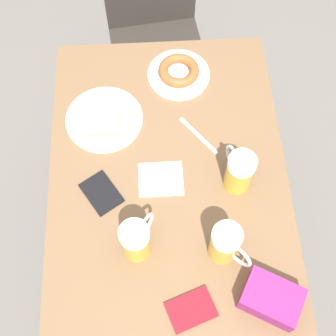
{
  "coord_description": "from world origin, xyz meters",
  "views": [
    {
      "loc": [
        -0.04,
        -0.64,
        2.07
      ],
      "look_at": [
        0.0,
        0.0,
        0.79
      ],
      "focal_mm": 50.0,
      "sensor_mm": 36.0,
      "label": 1
    }
  ],
  "objects_px": {
    "plate_with_donut": "(179,72)",
    "beer_mug_left": "(136,240)",
    "passport_far_edge": "(191,309)",
    "chair": "(154,19)",
    "blue_pouch": "(271,299)",
    "plate_with_cake": "(104,117)",
    "passport_near_edge": "(101,193)",
    "beer_mug_right": "(226,244)",
    "beer_mug_center": "(239,171)",
    "fork": "(198,136)",
    "napkin_folded": "(161,179)"
  },
  "relations": [
    {
      "from": "beer_mug_right",
      "to": "blue_pouch",
      "type": "bearing_deg",
      "value": -52.6
    },
    {
      "from": "plate_with_cake",
      "to": "beer_mug_right",
      "type": "relative_size",
      "value": 1.72
    },
    {
      "from": "plate_with_donut",
      "to": "beer_mug_right",
      "type": "relative_size",
      "value": 1.46
    },
    {
      "from": "chair",
      "to": "passport_far_edge",
      "type": "bearing_deg",
      "value": -94.76
    },
    {
      "from": "chair",
      "to": "passport_near_edge",
      "type": "xyz_separation_m",
      "value": [
        -0.19,
        -0.92,
        0.23
      ]
    },
    {
      "from": "passport_far_edge",
      "to": "napkin_folded",
      "type": "bearing_deg",
      "value": 99.01
    },
    {
      "from": "plate_with_donut",
      "to": "chair",
      "type": "bearing_deg",
      "value": 98.23
    },
    {
      "from": "fork",
      "to": "beer_mug_center",
      "type": "bearing_deg",
      "value": -59.25
    },
    {
      "from": "chair",
      "to": "fork",
      "type": "relative_size",
      "value": 6.29
    },
    {
      "from": "beer_mug_left",
      "to": "passport_near_edge",
      "type": "relative_size",
      "value": 0.96
    },
    {
      "from": "plate_with_cake",
      "to": "napkin_folded",
      "type": "distance_m",
      "value": 0.29
    },
    {
      "from": "chair",
      "to": "napkin_folded",
      "type": "xyz_separation_m",
      "value": [
        -0.01,
        -0.88,
        0.23
      ]
    },
    {
      "from": "plate_with_donut",
      "to": "beer_mug_right",
      "type": "bearing_deg",
      "value": -82.4
    },
    {
      "from": "plate_with_donut",
      "to": "beer_mug_right",
      "type": "distance_m",
      "value": 0.64
    },
    {
      "from": "passport_near_edge",
      "to": "blue_pouch",
      "type": "bearing_deg",
      "value": -37.11
    },
    {
      "from": "plate_with_cake",
      "to": "passport_near_edge",
      "type": "distance_m",
      "value": 0.26
    },
    {
      "from": "chair",
      "to": "beer_mug_left",
      "type": "relative_size",
      "value": 6.24
    },
    {
      "from": "napkin_folded",
      "to": "passport_far_edge",
      "type": "bearing_deg",
      "value": -80.99
    },
    {
      "from": "plate_with_donut",
      "to": "beer_mug_left",
      "type": "distance_m",
      "value": 0.63
    },
    {
      "from": "plate_with_donut",
      "to": "passport_far_edge",
      "type": "bearing_deg",
      "value": -91.4
    },
    {
      "from": "plate_with_cake",
      "to": "passport_far_edge",
      "type": "distance_m",
      "value": 0.66
    },
    {
      "from": "chair",
      "to": "passport_near_edge",
      "type": "relative_size",
      "value": 5.96
    },
    {
      "from": "chair",
      "to": "napkin_folded",
      "type": "height_order",
      "value": "chair"
    },
    {
      "from": "plate_with_cake",
      "to": "passport_near_edge",
      "type": "relative_size",
      "value": 1.65
    },
    {
      "from": "beer_mug_center",
      "to": "plate_with_cake",
      "type": "bearing_deg",
      "value": 148.5
    },
    {
      "from": "plate_with_donut",
      "to": "fork",
      "type": "height_order",
      "value": "plate_with_donut"
    },
    {
      "from": "plate_with_donut",
      "to": "beer_mug_center",
      "type": "height_order",
      "value": "beer_mug_center"
    },
    {
      "from": "chair",
      "to": "beer_mug_left",
      "type": "xyz_separation_m",
      "value": [
        -0.09,
        -1.09,
        0.3
      ]
    },
    {
      "from": "beer_mug_left",
      "to": "beer_mug_center",
      "type": "distance_m",
      "value": 0.36
    },
    {
      "from": "beer_mug_center",
      "to": "passport_near_edge",
      "type": "distance_m",
      "value": 0.42
    },
    {
      "from": "beer_mug_left",
      "to": "blue_pouch",
      "type": "relative_size",
      "value": 0.79
    },
    {
      "from": "chair",
      "to": "beer_mug_left",
      "type": "bearing_deg",
      "value": -101.65
    },
    {
      "from": "beer_mug_center",
      "to": "blue_pouch",
      "type": "xyz_separation_m",
      "value": [
        0.05,
        -0.36,
        -0.04
      ]
    },
    {
      "from": "passport_near_edge",
      "to": "passport_far_edge",
      "type": "distance_m",
      "value": 0.43
    },
    {
      "from": "plate_with_cake",
      "to": "napkin_folded",
      "type": "relative_size",
      "value": 1.85
    },
    {
      "from": "passport_near_edge",
      "to": "passport_far_edge",
      "type": "xyz_separation_m",
      "value": [
        0.24,
        -0.36,
        0.0
      ]
    },
    {
      "from": "plate_with_donut",
      "to": "beer_mug_center",
      "type": "bearing_deg",
      "value": -70.37
    },
    {
      "from": "napkin_folded",
      "to": "chair",
      "type": "bearing_deg",
      "value": 89.28
    },
    {
      "from": "passport_far_edge",
      "to": "beer_mug_center",
      "type": "bearing_deg",
      "value": 65.84
    },
    {
      "from": "beer_mug_left",
      "to": "beer_mug_center",
      "type": "bearing_deg",
      "value": 32.05
    },
    {
      "from": "plate_with_cake",
      "to": "beer_mug_center",
      "type": "bearing_deg",
      "value": -31.5
    },
    {
      "from": "beer_mug_left",
      "to": "passport_far_edge",
      "type": "bearing_deg",
      "value": -52.42
    },
    {
      "from": "plate_with_cake",
      "to": "beer_mug_center",
      "type": "xyz_separation_m",
      "value": [
        0.4,
        -0.25,
        0.06
      ]
    },
    {
      "from": "plate_with_donut",
      "to": "passport_far_edge",
      "type": "height_order",
      "value": "plate_with_donut"
    },
    {
      "from": "chair",
      "to": "passport_near_edge",
      "type": "distance_m",
      "value": 0.97
    },
    {
      "from": "plate_with_cake",
      "to": "beer_mug_left",
      "type": "xyz_separation_m",
      "value": [
        0.1,
        -0.44,
        0.06
      ]
    },
    {
      "from": "plate_with_donut",
      "to": "passport_far_edge",
      "type": "xyz_separation_m",
      "value": [
        -0.02,
        -0.79,
        -0.01
      ]
    },
    {
      "from": "chair",
      "to": "blue_pouch",
      "type": "height_order",
      "value": "chair"
    },
    {
      "from": "plate_with_cake",
      "to": "plate_with_donut",
      "type": "bearing_deg",
      "value": 33.21
    },
    {
      "from": "passport_near_edge",
      "to": "beer_mug_left",
      "type": "bearing_deg",
      "value": -59.17
    }
  ]
}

